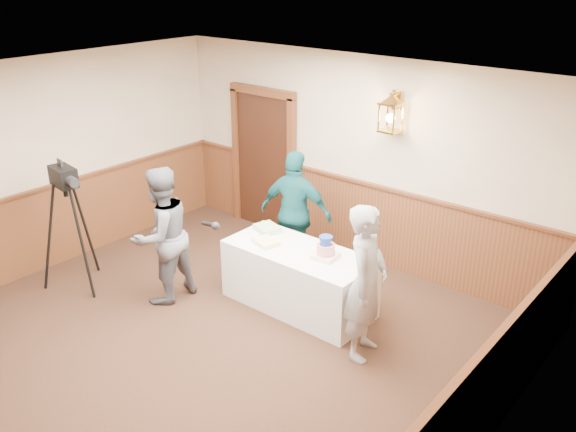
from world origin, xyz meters
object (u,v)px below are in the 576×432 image
Objects in this scene: assistant_p at (296,213)px; display_table at (299,278)px; tv_camera_rig at (72,234)px; baker at (366,283)px; sheet_cake_green at (267,229)px; interviewer at (162,236)px; sheet_cake_yellow at (266,242)px; tiered_cake at (326,250)px.

display_table is at bearing 116.42° from assistant_p.
display_table is 2.89m from tv_camera_rig.
baker is 1.99m from assistant_p.
assistant_p is (-1.72, 1.00, -0.01)m from baker.
sheet_cake_green is 0.19× the size of tv_camera_rig.
baker is at bearing 135.28° from assistant_p.
baker is at bearing 103.90° from interviewer.
tv_camera_rig is (-1.12, -0.51, -0.13)m from interviewer.
sheet_cake_yellow is at bearing -162.27° from display_table.
baker is at bearing -15.51° from display_table.
baker reaches higher than display_table.
assistant_p is at bearing 103.66° from sheet_cake_yellow.
sheet_cake_green is at bearing 48.92° from tv_camera_rig.
assistant_p is 1.05× the size of tv_camera_rig.
interviewer is (-0.75, -1.06, 0.06)m from sheet_cake_green.
interviewer reaches higher than display_table.
display_table is 1.71m from interviewer.
baker is (1.76, -0.48, 0.06)m from sheet_cake_green.
interviewer is 1.01× the size of assistant_p.
sheet_cake_yellow is 0.18× the size of tv_camera_rig.
sheet_cake_green is 2.44m from tv_camera_rig.
interviewer reaches higher than sheet_cake_yellow.
assistant_p is at bearing 145.72° from tiered_cake.
sheet_cake_green is 0.52m from assistant_p.
sheet_cake_yellow is 0.17× the size of assistant_p.
tv_camera_rig is at bearing -150.73° from display_table.
sheet_cake_yellow is 2.46m from tv_camera_rig.
tiered_cake is at bearing 131.12° from assistant_p.
tiered_cake is at bearing 11.94° from sheet_cake_yellow.
assistant_p is at bearing 154.40° from interviewer.
interviewer is 1.06× the size of tv_camera_rig.
tiered_cake reaches higher than sheet_cake_green.
sheet_cake_green is 0.18× the size of baker.
baker is 1.01× the size of assistant_p.
tiered_cake is 0.78m from sheet_cake_yellow.
tv_camera_rig is at bearing -148.78° from sheet_cake_yellow.
interviewer and baker have the same top height.
interviewer is at bearing 33.36° from tv_camera_rig.
display_table is at bearing -174.76° from tiered_cake.
assistant_p is at bearing 45.24° from baker.
display_table is 1.02m from assistant_p.
sheet_cake_yellow is at bearing 128.66° from interviewer.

